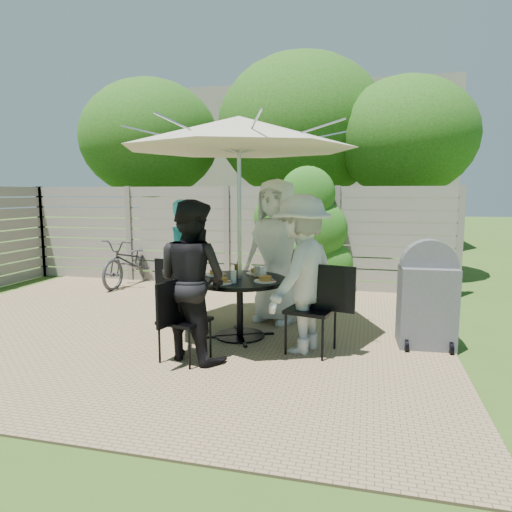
% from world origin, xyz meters
% --- Properties ---
extents(backyard_envelope, '(60.00, 60.00, 5.00)m').
position_xyz_m(backyard_envelope, '(0.09, 10.29, 2.61)').
color(backyard_envelope, '#37591B').
rests_on(backyard_envelope, ground).
extents(patio_table, '(1.43, 1.43, 0.73)m').
position_xyz_m(patio_table, '(1.08, 0.07, 0.51)').
color(patio_table, black).
rests_on(patio_table, ground).
extents(umbrella, '(3.43, 3.43, 2.59)m').
position_xyz_m(umbrella, '(1.08, 0.07, 2.40)').
color(umbrella, silver).
rests_on(umbrella, ground).
extents(chair_back, '(0.60, 0.72, 0.94)m').
position_xyz_m(chair_back, '(1.41, 0.97, 0.28)').
color(chair_back, black).
rests_on(chair_back, ground).
extents(person_back, '(1.09, 0.89, 1.91)m').
position_xyz_m(person_back, '(1.37, 0.85, 0.96)').
color(person_back, silver).
rests_on(person_back, ground).
extents(chair_left, '(0.66, 0.50, 0.86)m').
position_xyz_m(chair_left, '(0.17, 0.40, 0.26)').
color(chair_left, black).
rests_on(chair_left, ground).
extents(person_left, '(0.58, 0.70, 1.65)m').
position_xyz_m(person_left, '(0.30, 0.36, 0.82)').
color(person_left, '#2BA9BD').
rests_on(person_left, ground).
extents(chair_front, '(0.52, 0.68, 0.89)m').
position_xyz_m(chair_front, '(0.74, -0.84, 0.27)').
color(chair_front, black).
rests_on(chair_front, ground).
extents(person_front, '(0.98, 0.87, 1.67)m').
position_xyz_m(person_front, '(0.79, -0.71, 0.83)').
color(person_front, black).
rests_on(person_front, ground).
extents(chair_right, '(0.75, 0.57, 0.99)m').
position_xyz_m(chair_right, '(1.98, -0.27, 0.30)').
color(chair_right, black).
rests_on(chair_right, ground).
extents(person_right, '(0.98, 1.26, 1.72)m').
position_xyz_m(person_right, '(1.86, -0.22, 0.86)').
color(person_right, beige).
rests_on(person_right, ground).
extents(plate_back, '(0.26, 0.26, 0.06)m').
position_xyz_m(plate_back, '(1.20, 0.41, 0.75)').
color(plate_back, white).
rests_on(plate_back, patio_table).
extents(plate_left, '(0.26, 0.26, 0.06)m').
position_xyz_m(plate_left, '(0.74, 0.19, 0.75)').
color(plate_left, white).
rests_on(plate_left, patio_table).
extents(plate_front, '(0.26, 0.26, 0.06)m').
position_xyz_m(plate_front, '(0.95, -0.27, 0.75)').
color(plate_front, white).
rests_on(plate_front, patio_table).
extents(plate_right, '(0.26, 0.26, 0.06)m').
position_xyz_m(plate_right, '(1.42, -0.06, 0.75)').
color(plate_right, white).
rests_on(plate_right, patio_table).
extents(glass_left, '(0.07, 0.07, 0.14)m').
position_xyz_m(glass_left, '(0.80, 0.06, 0.80)').
color(glass_left, silver).
rests_on(glass_left, patio_table).
extents(glass_front, '(0.07, 0.07, 0.14)m').
position_xyz_m(glass_front, '(1.09, -0.21, 0.80)').
color(glass_front, silver).
rests_on(glass_front, patio_table).
extents(glass_right, '(0.07, 0.07, 0.14)m').
position_xyz_m(glass_right, '(1.36, 0.08, 0.80)').
color(glass_right, silver).
rests_on(glass_right, patio_table).
extents(syrup_jug, '(0.09, 0.09, 0.16)m').
position_xyz_m(syrup_jug, '(1.04, 0.14, 0.81)').
color(syrup_jug, '#59280C').
rests_on(syrup_jug, patio_table).
extents(coffee_cup, '(0.08, 0.08, 0.12)m').
position_xyz_m(coffee_cup, '(1.25, 0.24, 0.79)').
color(coffee_cup, '#C6B293').
rests_on(coffee_cup, patio_table).
extents(bicycle, '(0.73, 1.74, 0.89)m').
position_xyz_m(bicycle, '(-1.76, 2.60, 0.45)').
color(bicycle, '#333338').
rests_on(bicycle, ground).
extents(bbq_grill, '(0.62, 0.49, 1.22)m').
position_xyz_m(bbq_grill, '(3.20, 0.26, 0.56)').
color(bbq_grill, '#55555A').
rests_on(bbq_grill, ground).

